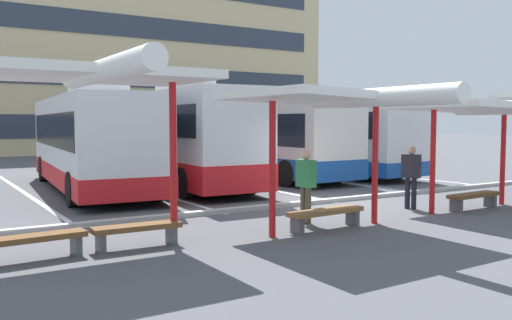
% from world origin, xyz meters
% --- Properties ---
extents(ground_plane, '(160.00, 160.00, 0.00)m').
position_xyz_m(ground_plane, '(0.00, 0.00, 0.00)').
color(ground_plane, '#515156').
extents(terminal_building, '(43.70, 11.36, 17.95)m').
position_xyz_m(terminal_building, '(0.04, 34.25, 7.61)').
color(terminal_building, '#D1BC8C').
rests_on(terminal_building, ground).
extents(coach_bus_0, '(3.52, 10.91, 3.56)m').
position_xyz_m(coach_bus_0, '(-5.29, 7.13, 1.66)').
color(coach_bus_0, silver).
rests_on(coach_bus_0, ground).
extents(coach_bus_1, '(3.09, 11.91, 3.81)m').
position_xyz_m(coach_bus_1, '(-2.13, 7.53, 1.77)').
color(coach_bus_1, silver).
rests_on(coach_bus_1, ground).
extents(coach_bus_2, '(2.98, 12.19, 3.58)m').
position_xyz_m(coach_bus_2, '(2.08, 8.69, 1.65)').
color(coach_bus_2, silver).
rests_on(coach_bus_2, ground).
extents(coach_bus_3, '(2.60, 11.49, 3.67)m').
position_xyz_m(coach_bus_3, '(5.41, 8.15, 1.74)').
color(coach_bus_3, silver).
rests_on(coach_bus_3, ground).
extents(lane_stripe_0, '(0.16, 14.00, 0.01)m').
position_xyz_m(lane_stripe_0, '(-7.44, 7.22, 0.00)').
color(lane_stripe_0, white).
rests_on(lane_stripe_0, ground).
extents(lane_stripe_1, '(0.16, 14.00, 0.01)m').
position_xyz_m(lane_stripe_1, '(-3.72, 7.22, 0.00)').
color(lane_stripe_1, white).
rests_on(lane_stripe_1, ground).
extents(lane_stripe_2, '(0.16, 14.00, 0.01)m').
position_xyz_m(lane_stripe_2, '(0.00, 7.22, 0.00)').
color(lane_stripe_2, white).
rests_on(lane_stripe_2, ground).
extents(lane_stripe_3, '(0.16, 14.00, 0.01)m').
position_xyz_m(lane_stripe_3, '(3.72, 7.22, 0.00)').
color(lane_stripe_3, white).
rests_on(lane_stripe_3, ground).
extents(lane_stripe_4, '(0.16, 14.00, 0.01)m').
position_xyz_m(lane_stripe_4, '(7.44, 7.22, 0.00)').
color(lane_stripe_4, white).
rests_on(lane_stripe_4, ground).
extents(waiting_shelter_0, '(4.32, 4.66, 3.36)m').
position_xyz_m(waiting_shelter_0, '(-7.88, -2.43, 3.13)').
color(waiting_shelter_0, red).
rests_on(waiting_shelter_0, ground).
extents(bench_0, '(1.72, 0.54, 0.45)m').
position_xyz_m(bench_0, '(-8.78, -2.17, 0.34)').
color(bench_0, brown).
rests_on(bench_0, ground).
extents(bench_1, '(1.68, 0.46, 0.45)m').
position_xyz_m(bench_1, '(-6.98, -2.20, 0.34)').
color(bench_1, brown).
rests_on(bench_1, ground).
extents(waiting_shelter_1, '(3.89, 5.15, 3.03)m').
position_xyz_m(waiting_shelter_1, '(-2.83, -2.99, 2.82)').
color(waiting_shelter_1, red).
rests_on(waiting_shelter_1, ground).
extents(bench_2, '(1.98, 0.54, 0.45)m').
position_xyz_m(bench_2, '(-2.83, -2.69, 0.34)').
color(bench_2, brown).
rests_on(bench_2, ground).
extents(waiting_shelter_2, '(3.98, 5.23, 2.92)m').
position_xyz_m(waiting_shelter_2, '(2.32, -2.81, 2.71)').
color(waiting_shelter_2, red).
rests_on(waiting_shelter_2, ground).
extents(bench_3, '(1.88, 0.51, 0.45)m').
position_xyz_m(bench_3, '(2.32, -2.69, 0.34)').
color(bench_3, brown).
rests_on(bench_3, ground).
extents(platform_kerb, '(44.00, 0.24, 0.12)m').
position_xyz_m(platform_kerb, '(0.00, 0.39, 0.06)').
color(platform_kerb, '#ADADA8').
rests_on(platform_kerb, ground).
extents(waiting_passenger_0, '(0.26, 0.51, 1.72)m').
position_xyz_m(waiting_passenger_0, '(-2.75, -1.85, 1.00)').
color(waiting_passenger_0, brown).
rests_on(waiting_passenger_0, ground).
extents(waiting_passenger_1, '(0.43, 0.54, 1.73)m').
position_xyz_m(waiting_passenger_1, '(0.96, -1.69, 1.01)').
color(waiting_passenger_1, black).
rests_on(waiting_passenger_1, ground).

